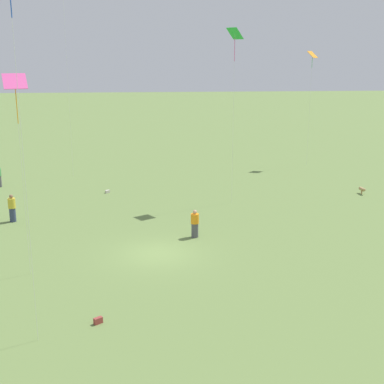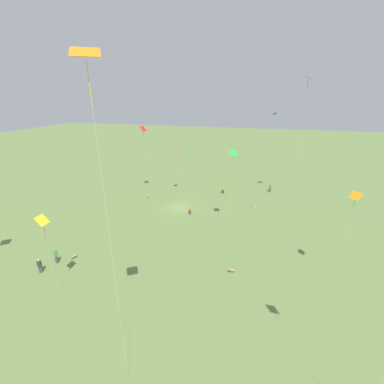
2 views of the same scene
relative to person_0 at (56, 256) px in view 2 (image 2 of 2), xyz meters
name	(u,v)px [view 2 (image 2 of 2)]	position (x,y,z in m)	size (l,w,h in m)	color
ground_plane	(180,207)	(-9.58, -19.29, -0.95)	(240.00, 240.00, 0.00)	olive
person_0	(56,256)	(0.00, 0.00, 0.00)	(0.54, 0.54, 1.91)	#4C4C51
person_1	(270,188)	(-25.36, -31.49, -0.09)	(0.47, 0.47, 1.76)	#4C4C51
person_2	(40,266)	(0.51, 1.94, -0.12)	(0.67, 0.67, 1.72)	#4C4C51
person_3	(223,189)	(-16.02, -28.29, -0.09)	(0.63, 0.63, 1.77)	#333D5B
person_4	(190,210)	(-12.06, -17.07, -0.15)	(0.51, 0.51, 1.65)	#4C4C51
kite_1	(143,131)	(-1.14, -23.98, 11.75)	(1.06, 1.35, 13.53)	red
kite_2	(233,156)	(-19.13, -13.76, 10.23)	(1.22, 1.14, 11.99)	green
kite_3	(178,151)	(-7.45, -25.51, 7.93)	(1.08, 1.22, 9.50)	#E54C99
kite_4	(88,72)	(-14.90, 10.19, 19.06)	(1.68, 1.65, 21.07)	orange
kite_5	(307,86)	(-28.88, -26.12, 19.37)	(1.10, 1.16, 21.68)	blue
kite_6	(43,223)	(-4.09, 4.43, 7.29)	(0.75, 1.08, 8.90)	yellow
kite_7	(274,120)	(-24.88, -36.38, 13.18)	(0.82, 0.74, 15.64)	green
kite_8	(355,200)	(-31.58, -4.53, 8.89)	(1.14, 1.13, 10.52)	orange
dog_0	(232,270)	(-20.64, -3.51, -0.59)	(0.77, 0.29, 0.52)	tan
dog_1	(74,256)	(-1.39, -1.30, -0.65)	(0.43, 0.72, 0.46)	tan
picnic_bag_0	(148,198)	(-2.20, -21.84, -0.83)	(0.34, 0.38, 0.26)	#933833
picnic_bag_1	(270,189)	(-25.53, -32.92, -0.82)	(0.24, 0.44, 0.26)	#262628
picnic_bag_2	(255,207)	(-22.71, -22.78, -0.85)	(0.37, 0.40, 0.21)	beige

